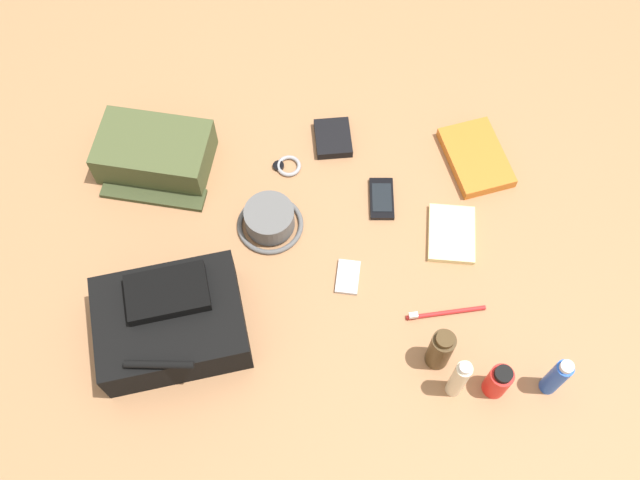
{
  "coord_description": "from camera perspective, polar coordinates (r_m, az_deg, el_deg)",
  "views": [
    {
      "loc": [
        -0.01,
        0.77,
        1.58
      ],
      "look_at": [
        0.0,
        0.0,
        0.04
      ],
      "focal_mm": 41.44,
      "sensor_mm": 36.0,
      "label": 1
    }
  ],
  "objects": [
    {
      "name": "wallet",
      "position": [
        1.91,
        1.01,
        7.87
      ],
      "size": [
        0.1,
        0.12,
        0.02
      ],
      "primitive_type": "cube",
      "rotation": [
        0.0,
        0.0,
        0.11
      ],
      "color": "black",
      "rests_on": "ground_plane"
    },
    {
      "name": "ground_plane",
      "position": [
        1.77,
        -0.0,
        -0.75
      ],
      "size": [
        2.64,
        2.02,
        0.02
      ],
      "primitive_type": "cube",
      "color": "#A6724A",
      "rests_on": "ground"
    },
    {
      "name": "wristwatch",
      "position": [
        1.87,
        -2.54,
        5.74
      ],
      "size": [
        0.07,
        0.06,
        0.01
      ],
      "color": "#99999E",
      "rests_on": "ground_plane"
    },
    {
      "name": "lotion_bottle",
      "position": [
        1.59,
        10.67,
        -10.49
      ],
      "size": [
        0.03,
        0.03,
        0.17
      ],
      "color": "beige",
      "rests_on": "ground_plane"
    },
    {
      "name": "backpack",
      "position": [
        1.65,
        -11.43,
        -6.2
      ],
      "size": [
        0.36,
        0.31,
        0.14
      ],
      "color": "black",
      "rests_on": "ground_plane"
    },
    {
      "name": "cologne_bottle",
      "position": [
        1.62,
        9.29,
        -8.34
      ],
      "size": [
        0.05,
        0.05,
        0.14
      ],
      "color": "#473319",
      "rests_on": "ground_plane"
    },
    {
      "name": "paperback_novel",
      "position": [
        1.91,
        11.95,
        6.24
      ],
      "size": [
        0.19,
        0.23,
        0.03
      ],
      "color": "orange",
      "rests_on": "ground_plane"
    },
    {
      "name": "toothbrush",
      "position": [
        1.71,
        9.37,
        -5.58
      ],
      "size": [
        0.18,
        0.04,
        0.02
      ],
      "color": "red",
      "rests_on": "ground_plane"
    },
    {
      "name": "notepad",
      "position": [
        1.8,
        10.12,
        0.47
      ],
      "size": [
        0.12,
        0.16,
        0.02
      ],
      "primitive_type": "cube",
      "rotation": [
        0.0,
        0.0,
        -0.07
      ],
      "color": "beige",
      "rests_on": "ground_plane"
    },
    {
      "name": "cell_phone",
      "position": [
        1.82,
        4.78,
        3.2
      ],
      "size": [
        0.06,
        0.11,
        0.01
      ],
      "color": "black",
      "rests_on": "ground_plane"
    },
    {
      "name": "deodorant_spray",
      "position": [
        1.65,
        17.8,
        -10.04
      ],
      "size": [
        0.04,
        0.04,
        0.15
      ],
      "color": "blue",
      "rests_on": "ground_plane"
    },
    {
      "name": "media_player",
      "position": [
        1.73,
        2.16,
        -2.86
      ],
      "size": [
        0.06,
        0.09,
        0.01
      ],
      "color": "#B7B7BC",
      "rests_on": "ground_plane"
    },
    {
      "name": "bucket_hat",
      "position": [
        1.77,
        -3.91,
        1.56
      ],
      "size": [
        0.16,
        0.16,
        0.07
      ],
      "color": "#5D5D5D",
      "rests_on": "ground_plane"
    },
    {
      "name": "toiletry_pouch",
      "position": [
        1.88,
        -12.65,
        6.54
      ],
      "size": [
        0.29,
        0.25,
        0.1
      ],
      "color": "#47512D",
      "rests_on": "ground_plane"
    },
    {
      "name": "sunscreen_spray",
      "position": [
        1.63,
        13.6,
        -10.54
      ],
      "size": [
        0.05,
        0.05,
        0.11
      ],
      "color": "red",
      "rests_on": "ground_plane"
    }
  ]
}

